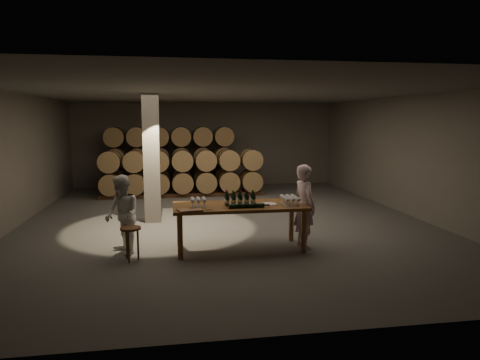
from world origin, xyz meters
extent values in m
plane|color=#54524F|center=(0.00, 0.00, 0.00)|extent=(12.00, 12.00, 0.00)
plane|color=#605E59|center=(0.00, 0.00, 3.20)|extent=(12.00, 12.00, 0.00)
plane|color=slate|center=(0.00, 6.00, 1.60)|extent=(10.00, 0.00, 10.00)
plane|color=slate|center=(0.00, -6.00, 1.60)|extent=(10.00, 0.00, 10.00)
plane|color=slate|center=(-5.00, 0.00, 1.60)|extent=(0.00, 12.00, 12.00)
plane|color=slate|center=(5.00, 0.00, 1.60)|extent=(0.00, 12.00, 12.00)
cube|color=gray|center=(-1.80, 0.20, 1.60)|extent=(0.40, 0.40, 3.20)
cylinder|color=brown|center=(-1.18, -2.93, 0.42)|extent=(0.10, 0.10, 0.84)
cylinder|color=brown|center=(1.18, -2.93, 0.42)|extent=(0.10, 0.10, 0.84)
cylinder|color=brown|center=(-1.18, -2.07, 0.42)|extent=(0.10, 0.10, 0.84)
cylinder|color=brown|center=(1.18, -2.07, 0.42)|extent=(0.10, 0.10, 0.84)
cube|color=brown|center=(0.00, -2.50, 0.87)|extent=(2.60, 1.10, 0.06)
cube|color=#50311B|center=(-1.35, 4.90, 0.06)|extent=(4.70, 0.10, 0.12)
cube|color=#50311B|center=(-1.35, 5.50, 0.06)|extent=(4.70, 0.10, 0.12)
cylinder|color=#9B7746|center=(-3.30, 5.20, 0.47)|extent=(0.70, 0.95, 0.70)
cylinder|color=black|center=(-3.30, 4.94, 0.47)|extent=(0.73, 0.04, 0.73)
cylinder|color=black|center=(-3.30, 5.46, 0.47)|extent=(0.73, 0.04, 0.73)
cylinder|color=#9B7746|center=(-2.52, 5.20, 0.47)|extent=(0.70, 0.95, 0.70)
cylinder|color=black|center=(-2.52, 4.94, 0.47)|extent=(0.73, 0.04, 0.73)
cylinder|color=black|center=(-2.52, 5.46, 0.47)|extent=(0.73, 0.04, 0.73)
cylinder|color=#9B7746|center=(-1.74, 5.20, 0.47)|extent=(0.70, 0.95, 0.70)
cylinder|color=black|center=(-1.74, 4.94, 0.47)|extent=(0.73, 0.04, 0.73)
cylinder|color=black|center=(-1.74, 5.46, 0.47)|extent=(0.73, 0.04, 0.73)
cylinder|color=#9B7746|center=(-0.96, 5.20, 0.47)|extent=(0.70, 0.95, 0.70)
cylinder|color=black|center=(-0.96, 4.94, 0.47)|extent=(0.73, 0.04, 0.73)
cylinder|color=black|center=(-0.96, 5.46, 0.47)|extent=(0.73, 0.04, 0.73)
cylinder|color=#9B7746|center=(-0.18, 5.20, 0.47)|extent=(0.70, 0.95, 0.70)
cylinder|color=black|center=(-0.18, 4.94, 0.47)|extent=(0.73, 0.04, 0.73)
cylinder|color=black|center=(-0.18, 5.46, 0.47)|extent=(0.73, 0.04, 0.73)
cylinder|color=#9B7746|center=(0.60, 5.20, 0.47)|extent=(0.70, 0.95, 0.70)
cylinder|color=black|center=(0.60, 4.94, 0.47)|extent=(0.73, 0.04, 0.73)
cylinder|color=black|center=(0.60, 5.46, 0.47)|extent=(0.73, 0.04, 0.73)
cylinder|color=#9B7746|center=(-3.30, 5.20, 1.21)|extent=(0.70, 0.95, 0.70)
cylinder|color=black|center=(-3.30, 4.94, 1.21)|extent=(0.73, 0.04, 0.73)
cylinder|color=black|center=(-3.30, 5.46, 1.21)|extent=(0.73, 0.04, 0.73)
cylinder|color=#9B7746|center=(-2.52, 5.20, 1.21)|extent=(0.70, 0.95, 0.70)
cylinder|color=black|center=(-2.52, 4.94, 1.21)|extent=(0.73, 0.04, 0.73)
cylinder|color=black|center=(-2.52, 5.46, 1.21)|extent=(0.73, 0.04, 0.73)
cylinder|color=#9B7746|center=(-1.74, 5.20, 1.21)|extent=(0.70, 0.95, 0.70)
cylinder|color=black|center=(-1.74, 4.94, 1.21)|extent=(0.73, 0.04, 0.73)
cylinder|color=black|center=(-1.74, 5.46, 1.21)|extent=(0.73, 0.04, 0.73)
cylinder|color=#9B7746|center=(-0.96, 5.20, 1.21)|extent=(0.70, 0.95, 0.70)
cylinder|color=black|center=(-0.96, 4.94, 1.21)|extent=(0.73, 0.04, 0.73)
cylinder|color=black|center=(-0.96, 5.46, 1.21)|extent=(0.73, 0.04, 0.73)
cylinder|color=#9B7746|center=(-0.18, 5.20, 1.21)|extent=(0.70, 0.95, 0.70)
cylinder|color=black|center=(-0.18, 4.94, 1.21)|extent=(0.73, 0.04, 0.73)
cylinder|color=black|center=(-0.18, 5.46, 1.21)|extent=(0.73, 0.04, 0.73)
cylinder|color=#9B7746|center=(0.60, 5.20, 1.21)|extent=(0.70, 0.95, 0.70)
cylinder|color=black|center=(0.60, 4.94, 1.21)|extent=(0.73, 0.04, 0.73)
cylinder|color=black|center=(0.60, 5.46, 1.21)|extent=(0.73, 0.04, 0.73)
cylinder|color=#9B7746|center=(-3.30, 5.20, 1.95)|extent=(0.70, 0.95, 0.70)
cylinder|color=black|center=(-3.30, 4.94, 1.95)|extent=(0.73, 0.04, 0.73)
cylinder|color=black|center=(-3.30, 5.46, 1.95)|extent=(0.73, 0.04, 0.73)
cylinder|color=#9B7746|center=(-2.52, 5.20, 1.95)|extent=(0.70, 0.95, 0.70)
cylinder|color=black|center=(-2.52, 4.94, 1.95)|extent=(0.73, 0.04, 0.73)
cylinder|color=black|center=(-2.52, 5.46, 1.95)|extent=(0.73, 0.04, 0.73)
cylinder|color=#9B7746|center=(-1.74, 5.20, 1.95)|extent=(0.70, 0.95, 0.70)
cylinder|color=black|center=(-1.74, 4.94, 1.95)|extent=(0.73, 0.04, 0.73)
cylinder|color=black|center=(-1.74, 5.46, 1.95)|extent=(0.73, 0.04, 0.73)
cylinder|color=#9B7746|center=(-0.96, 5.20, 1.95)|extent=(0.70, 0.95, 0.70)
cylinder|color=black|center=(-0.96, 4.94, 1.95)|extent=(0.73, 0.04, 0.73)
cylinder|color=black|center=(-0.96, 5.46, 1.95)|extent=(0.73, 0.04, 0.73)
cylinder|color=#9B7746|center=(-0.18, 5.20, 1.95)|extent=(0.70, 0.95, 0.70)
cylinder|color=black|center=(-0.18, 4.94, 1.95)|extent=(0.73, 0.04, 0.73)
cylinder|color=black|center=(-0.18, 5.46, 1.95)|extent=(0.73, 0.04, 0.73)
cylinder|color=#9B7746|center=(0.60, 5.20, 1.95)|extent=(0.70, 0.95, 0.70)
cylinder|color=black|center=(0.60, 4.94, 1.95)|extent=(0.73, 0.04, 0.73)
cylinder|color=black|center=(0.60, 5.46, 1.95)|extent=(0.73, 0.04, 0.73)
cube|color=#50311B|center=(-0.96, 3.50, 0.06)|extent=(5.48, 0.10, 0.12)
cube|color=#50311B|center=(-0.96, 4.10, 0.06)|extent=(5.48, 0.10, 0.12)
cylinder|color=#9B7746|center=(-3.30, 3.80, 0.47)|extent=(0.70, 0.95, 0.70)
cylinder|color=black|center=(-3.30, 3.54, 0.47)|extent=(0.73, 0.04, 0.73)
cylinder|color=black|center=(-3.30, 4.06, 0.47)|extent=(0.73, 0.04, 0.73)
cylinder|color=#9B7746|center=(-2.52, 3.80, 0.47)|extent=(0.70, 0.95, 0.70)
cylinder|color=black|center=(-2.52, 3.54, 0.47)|extent=(0.73, 0.04, 0.73)
cylinder|color=black|center=(-2.52, 4.06, 0.47)|extent=(0.73, 0.04, 0.73)
cylinder|color=#9B7746|center=(-1.74, 3.80, 0.47)|extent=(0.70, 0.95, 0.70)
cylinder|color=black|center=(-1.74, 3.54, 0.47)|extent=(0.73, 0.04, 0.73)
cylinder|color=black|center=(-1.74, 4.06, 0.47)|extent=(0.73, 0.04, 0.73)
cylinder|color=#9B7746|center=(-0.96, 3.80, 0.47)|extent=(0.70, 0.95, 0.70)
cylinder|color=black|center=(-0.96, 3.54, 0.47)|extent=(0.73, 0.04, 0.73)
cylinder|color=black|center=(-0.96, 4.06, 0.47)|extent=(0.73, 0.04, 0.73)
cylinder|color=#9B7746|center=(-0.18, 3.80, 0.47)|extent=(0.70, 0.95, 0.70)
cylinder|color=black|center=(-0.18, 3.54, 0.47)|extent=(0.73, 0.04, 0.73)
cylinder|color=black|center=(-0.18, 4.06, 0.47)|extent=(0.73, 0.04, 0.73)
cylinder|color=#9B7746|center=(0.60, 3.80, 0.47)|extent=(0.70, 0.95, 0.70)
cylinder|color=black|center=(0.60, 3.54, 0.47)|extent=(0.73, 0.04, 0.73)
cylinder|color=black|center=(0.60, 4.06, 0.47)|extent=(0.73, 0.04, 0.73)
cylinder|color=#9B7746|center=(1.38, 3.80, 0.47)|extent=(0.70, 0.95, 0.70)
cylinder|color=black|center=(1.38, 3.54, 0.47)|extent=(0.73, 0.04, 0.73)
cylinder|color=black|center=(1.38, 4.06, 0.47)|extent=(0.73, 0.04, 0.73)
cylinder|color=#9B7746|center=(-3.30, 3.80, 1.21)|extent=(0.70, 0.95, 0.70)
cylinder|color=black|center=(-3.30, 3.54, 1.21)|extent=(0.73, 0.04, 0.73)
cylinder|color=black|center=(-3.30, 4.06, 1.21)|extent=(0.73, 0.04, 0.73)
cylinder|color=#9B7746|center=(-2.52, 3.80, 1.21)|extent=(0.70, 0.95, 0.70)
cylinder|color=black|center=(-2.52, 3.54, 1.21)|extent=(0.73, 0.04, 0.73)
cylinder|color=black|center=(-2.52, 4.06, 1.21)|extent=(0.73, 0.04, 0.73)
cylinder|color=#9B7746|center=(-1.74, 3.80, 1.21)|extent=(0.70, 0.95, 0.70)
cylinder|color=black|center=(-1.74, 3.54, 1.21)|extent=(0.73, 0.04, 0.73)
cylinder|color=black|center=(-1.74, 4.06, 1.21)|extent=(0.73, 0.04, 0.73)
cylinder|color=#9B7746|center=(-0.96, 3.80, 1.21)|extent=(0.70, 0.95, 0.70)
cylinder|color=black|center=(-0.96, 3.54, 1.21)|extent=(0.73, 0.04, 0.73)
cylinder|color=black|center=(-0.96, 4.06, 1.21)|extent=(0.73, 0.04, 0.73)
cylinder|color=#9B7746|center=(-0.18, 3.80, 1.21)|extent=(0.70, 0.95, 0.70)
cylinder|color=black|center=(-0.18, 3.54, 1.21)|extent=(0.73, 0.04, 0.73)
cylinder|color=black|center=(-0.18, 4.06, 1.21)|extent=(0.73, 0.04, 0.73)
cylinder|color=#9B7746|center=(0.60, 3.80, 1.21)|extent=(0.70, 0.95, 0.70)
cylinder|color=black|center=(0.60, 3.54, 1.21)|extent=(0.73, 0.04, 0.73)
cylinder|color=black|center=(0.60, 4.06, 1.21)|extent=(0.73, 0.04, 0.73)
cylinder|color=#9B7746|center=(1.38, 3.80, 1.21)|extent=(0.70, 0.95, 0.70)
cylinder|color=black|center=(1.38, 3.54, 1.21)|extent=(0.73, 0.04, 0.73)
cylinder|color=black|center=(1.38, 4.06, 1.21)|extent=(0.73, 0.04, 0.73)
cylinder|color=black|center=(-0.26, -2.61, 1.00)|extent=(0.07, 0.07, 0.20)
cylinder|color=silver|center=(-0.26, -2.61, 0.99)|extent=(0.07, 0.07, 0.06)
cylinder|color=black|center=(-0.26, -2.61, 1.14)|extent=(0.03, 0.03, 0.08)
cylinder|color=gold|center=(-0.26, -2.61, 1.19)|extent=(0.03, 0.03, 0.02)
cylinder|color=black|center=(-0.26, -2.46, 1.00)|extent=(0.07, 0.07, 0.20)
cylinder|color=silver|center=(-0.26, -2.46, 0.99)|extent=(0.07, 0.07, 0.06)
cylinder|color=black|center=(-0.26, -2.46, 1.14)|extent=(0.03, 0.03, 0.08)
cylinder|color=maroon|center=(-0.26, -2.46, 1.19)|extent=(0.03, 0.03, 0.02)
cylinder|color=black|center=(-0.13, -2.61, 1.00)|extent=(0.07, 0.07, 0.20)
cylinder|color=silver|center=(-0.13, -2.61, 0.99)|extent=(0.07, 0.07, 0.06)
cylinder|color=black|center=(-0.13, -2.61, 1.14)|extent=(0.03, 0.03, 0.08)
cylinder|color=maroon|center=(-0.13, -2.61, 1.19)|extent=(0.03, 0.03, 0.02)
cylinder|color=black|center=(-0.13, -2.46, 1.00)|extent=(0.07, 0.07, 0.20)
cylinder|color=silver|center=(-0.13, -2.46, 0.99)|extent=(0.07, 0.07, 0.06)
cylinder|color=black|center=(-0.13, -2.46, 1.14)|extent=(0.03, 0.03, 0.08)
cylinder|color=gold|center=(-0.13, -2.46, 1.19)|extent=(0.03, 0.03, 0.02)
cylinder|color=black|center=(0.00, -2.61, 1.00)|extent=(0.07, 0.07, 0.20)
cylinder|color=silver|center=(0.00, -2.61, 0.99)|extent=(0.07, 0.07, 0.06)
cylinder|color=black|center=(0.00, -2.61, 1.14)|extent=(0.03, 0.03, 0.08)
cylinder|color=gold|center=(0.00, -2.61, 1.19)|extent=(0.03, 0.03, 0.02)
cylinder|color=black|center=(0.00, -2.46, 1.00)|extent=(0.07, 0.07, 0.20)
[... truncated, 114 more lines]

